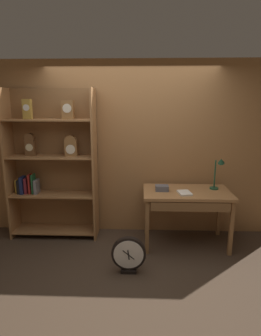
{
  "coord_description": "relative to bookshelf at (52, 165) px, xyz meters",
  "views": [
    {
      "loc": [
        0.15,
        -2.94,
        1.99
      ],
      "look_at": [
        0.01,
        0.71,
        1.14
      ],
      "focal_mm": 30.2,
      "sensor_mm": 36.0,
      "label": 1
    }
  ],
  "objects": [
    {
      "name": "round_clock_large",
      "position": [
        1.18,
        -0.99,
        -0.86
      ],
      "size": [
        0.41,
        0.11,
        0.45
      ],
      "color": "black",
      "rests_on": "ground"
    },
    {
      "name": "desk_lamp",
      "position": [
        2.39,
        -0.16,
        -0.02
      ],
      "size": [
        0.19,
        0.18,
        0.47
      ],
      "color": "#1E472D",
      "rests_on": "workbench"
    },
    {
      "name": "workbench",
      "position": [
        1.96,
        -0.27,
        -0.39
      ],
      "size": [
        1.2,
        0.7,
        0.79
      ],
      "color": "#9E6B3D",
      "rests_on": "ground"
    },
    {
      "name": "toolbox_small",
      "position": [
        1.61,
        -0.25,
        -0.26
      ],
      "size": [
        0.18,
        0.13,
        0.08
      ],
      "primitive_type": "cube",
      "color": "#595960",
      "rests_on": "workbench"
    },
    {
      "name": "ground_plane",
      "position": [
        1.17,
        -1.08,
        -1.09
      ],
      "size": [
        10.0,
        10.0,
        0.0
      ],
      "primitive_type": "plane",
      "color": "#3D2D21"
    },
    {
      "name": "bookshelf",
      "position": [
        0.0,
        0.0,
        0.0
      ],
      "size": [
        1.28,
        0.39,
        2.19
      ],
      "color": "#9E6B3D",
      "rests_on": "ground"
    },
    {
      "name": "back_wood_panel",
      "position": [
        1.17,
        0.21,
        0.21
      ],
      "size": [
        4.8,
        0.05,
        2.6
      ],
      "primitive_type": "cube",
      "color": "#9E6B3D",
      "rests_on": "ground"
    },
    {
      "name": "open_repair_manual",
      "position": [
        1.91,
        -0.37,
        -0.28
      ],
      "size": [
        0.19,
        0.24,
        0.02
      ],
      "primitive_type": "cube",
      "rotation": [
        0.0,
        0.0,
        0.16
      ],
      "color": "silver",
      "rests_on": "workbench"
    }
  ]
}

